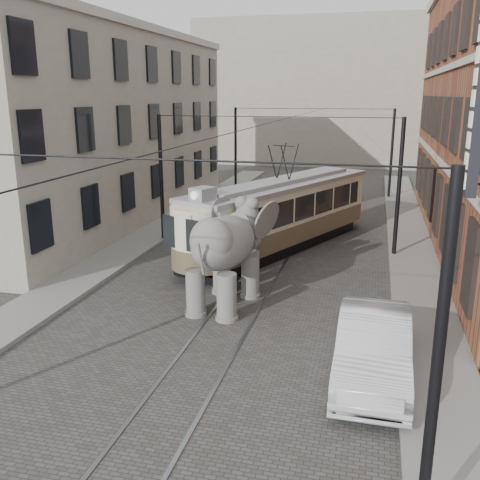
# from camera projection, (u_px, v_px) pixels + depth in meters

# --- Properties ---
(ground) EXTENTS (120.00, 120.00, 0.00)m
(ground) POSITION_uv_depth(u_px,v_px,m) (247.00, 294.00, 19.18)
(ground) COLOR #43413E
(tram_rails) EXTENTS (1.54, 80.00, 0.02)m
(tram_rails) POSITION_uv_depth(u_px,v_px,m) (247.00, 293.00, 19.18)
(tram_rails) COLOR slate
(tram_rails) RESTS_ON ground
(sidewalk_right) EXTENTS (2.00, 60.00, 0.15)m
(sidewalk_right) POSITION_uv_depth(u_px,v_px,m) (423.00, 307.00, 17.76)
(sidewalk_right) COLOR slate
(sidewalk_right) RESTS_ON ground
(sidewalk_left) EXTENTS (2.00, 60.00, 0.15)m
(sidewalk_left) POSITION_uv_depth(u_px,v_px,m) (83.00, 277.00, 20.69)
(sidewalk_left) COLOR slate
(sidewalk_left) RESTS_ON ground
(stucco_building) EXTENTS (7.00, 24.00, 10.00)m
(stucco_building) POSITION_uv_depth(u_px,v_px,m) (96.00, 129.00, 29.81)
(stucco_building) COLOR gray
(stucco_building) RESTS_ON ground
(distant_block) EXTENTS (28.00, 10.00, 14.00)m
(distant_block) POSITION_uv_depth(u_px,v_px,m) (338.00, 93.00, 54.79)
(distant_block) COLOR gray
(distant_block) RESTS_ON ground
(catenary) EXTENTS (11.00, 30.20, 6.00)m
(catenary) POSITION_uv_depth(u_px,v_px,m) (270.00, 188.00, 23.12)
(catenary) COLOR black
(catenary) RESTS_ON ground
(tram) EXTENTS (7.17, 11.93, 4.75)m
(tram) POSITION_uv_depth(u_px,v_px,m) (283.00, 198.00, 24.18)
(tram) COLOR beige
(tram) RESTS_ON ground
(elephant) EXTENTS (3.71, 5.87, 3.39)m
(elephant) POSITION_uv_depth(u_px,v_px,m) (224.00, 257.00, 17.69)
(elephant) COLOR #63605B
(elephant) RESTS_ON ground
(parked_car) EXTENTS (1.81, 5.03, 1.65)m
(parked_car) POSITION_uv_depth(u_px,v_px,m) (373.00, 347.00, 13.33)
(parked_car) COLOR #B9BABE
(parked_car) RESTS_ON ground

